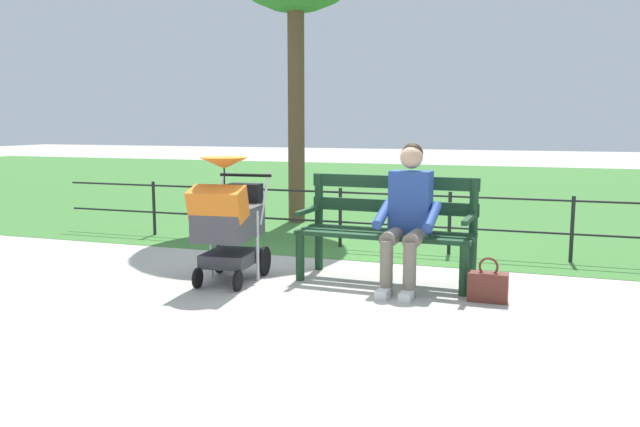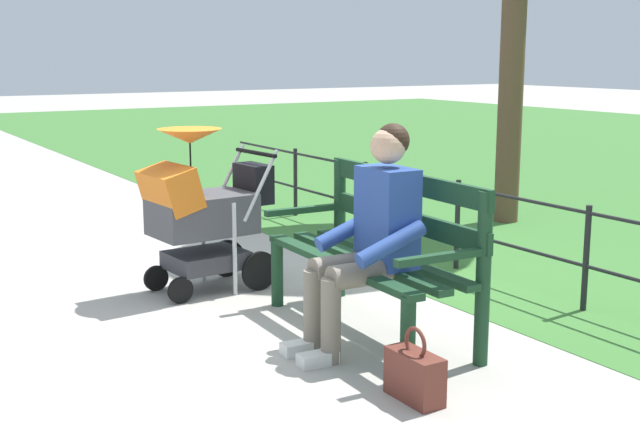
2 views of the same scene
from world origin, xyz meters
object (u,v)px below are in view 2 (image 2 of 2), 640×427
at_px(person_on_bench, 371,232).
at_px(stroller, 201,208).
at_px(handbag, 415,375).
at_px(park_bench, 380,246).

height_order(person_on_bench, stroller, person_on_bench).
relative_size(stroller, handbag, 3.11).
height_order(person_on_bench, handbag, person_on_bench).
bearing_deg(handbag, stroller, 2.67).
distance_m(park_bench, stroller, 1.47).
xyz_separation_m(park_bench, stroller, (1.35, 0.56, 0.07)).
height_order(park_bench, handbag, park_bench).
bearing_deg(park_bench, stroller, 22.67).
xyz_separation_m(person_on_bench, handbag, (-0.72, 0.23, -0.55)).
bearing_deg(stroller, handbag, -177.33).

